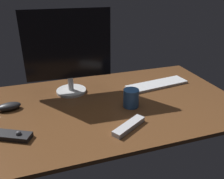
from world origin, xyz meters
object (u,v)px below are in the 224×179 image
(media_remote, at_px, (13,136))
(tv_remote, at_px, (129,126))
(keyboard, at_px, (157,84))
(coffee_mug, at_px, (131,98))
(computer_mouse, at_px, (9,106))
(monitor, at_px, (68,50))

(media_remote, distance_m, tv_remote, 0.51)
(tv_remote, bearing_deg, media_remote, 138.49)
(tv_remote, bearing_deg, keyboard, 16.69)
(tv_remote, xyz_separation_m, coffee_mug, (0.09, 0.19, 0.04))
(computer_mouse, height_order, coffee_mug, coffee_mug)
(tv_remote, bearing_deg, monitor, 79.93)
(monitor, relative_size, keyboard, 1.19)
(media_remote, bearing_deg, keyboard, 47.08)
(keyboard, relative_size, computer_mouse, 3.46)
(monitor, xyz_separation_m, media_remote, (-0.32, -0.38, -0.25))
(monitor, height_order, keyboard, monitor)
(monitor, distance_m, coffee_mug, 0.44)
(media_remote, bearing_deg, tv_remote, 17.34)
(monitor, bearing_deg, keyboard, -5.07)
(keyboard, height_order, coffee_mug, coffee_mug)
(monitor, xyz_separation_m, computer_mouse, (-0.34, -0.11, -0.24))
(monitor, bearing_deg, media_remote, -126.77)
(tv_remote, relative_size, coffee_mug, 1.99)
(keyboard, height_order, computer_mouse, computer_mouse)
(coffee_mug, bearing_deg, computer_mouse, 164.85)
(keyboard, distance_m, tv_remote, 0.53)
(monitor, relative_size, media_remote, 2.83)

